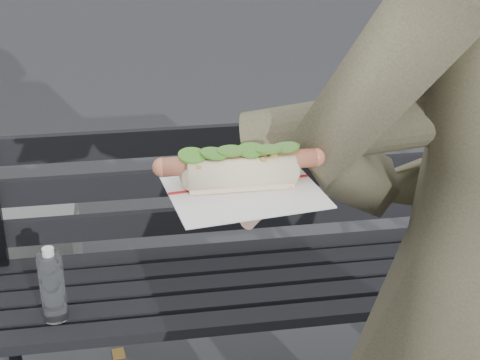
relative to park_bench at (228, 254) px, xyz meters
name	(u,v)px	position (x,y,z in m)	size (l,w,h in m)	color
park_bench	(228,254)	(0.00, 0.00, 0.00)	(1.50, 0.44, 0.88)	black
held_hotdog	(376,132)	(0.08, -0.92, 0.73)	(0.64, 0.30, 0.20)	#443E2D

